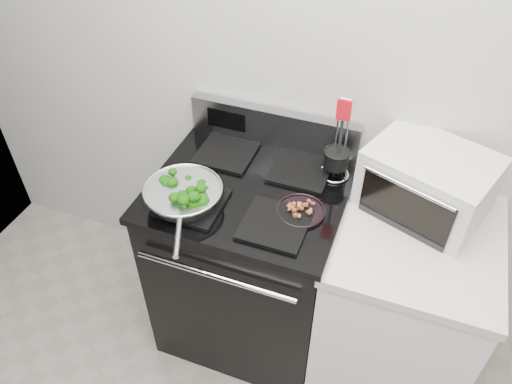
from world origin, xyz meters
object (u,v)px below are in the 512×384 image
at_px(utensil_holder, 336,163).
at_px(bacon_plate, 301,209).
at_px(gas_range, 250,260).
at_px(skillet, 183,194).
at_px(toaster_oven, 427,182).

bearing_deg(utensil_holder, bacon_plate, -102.96).
bearing_deg(gas_range, skillet, -137.07).
bearing_deg(skillet, gas_range, 20.28).
xyz_separation_m(skillet, utensil_holder, (0.51, 0.38, 0.02)).
bearing_deg(toaster_oven, utensil_holder, -164.87).
bearing_deg(gas_range, utensil_holder, 31.65).
relative_size(skillet, bacon_plate, 2.46).
height_order(bacon_plate, toaster_oven, toaster_oven).
bearing_deg(skillet, utensil_holder, 13.85).
bearing_deg(toaster_oven, bacon_plate, -131.56).
distance_m(gas_range, toaster_oven, 0.89).
height_order(skillet, utensil_holder, utensil_holder).
bearing_deg(utensil_holder, toaster_oven, -3.54).
height_order(gas_range, toaster_oven, toaster_oven).
bearing_deg(utensil_holder, skillet, -141.62).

